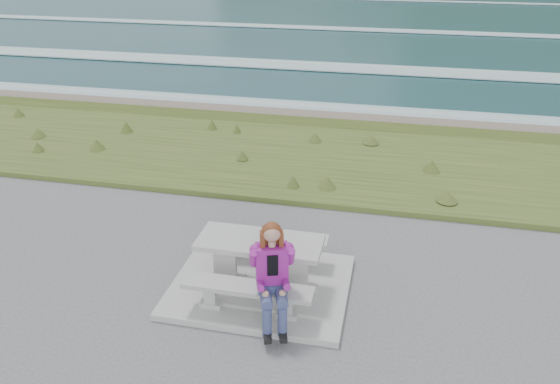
{
  "coord_description": "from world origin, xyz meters",
  "views": [
    {
      "loc": [
        1.73,
        -6.5,
        4.9
      ],
      "look_at": [
        0.03,
        1.2,
        1.05
      ],
      "focal_mm": 35.0,
      "sensor_mm": 36.0,
      "label": 1
    }
  ],
  "objects_px": {
    "picnic_table": "(260,250)",
    "seated_woman": "(273,290)",
    "bench_seaward": "(271,239)",
    "bench_landward": "(247,291)"
  },
  "relations": [
    {
      "from": "picnic_table",
      "to": "bench_landward",
      "type": "height_order",
      "value": "picnic_table"
    },
    {
      "from": "picnic_table",
      "to": "bench_landward",
      "type": "relative_size",
      "value": 1.0
    },
    {
      "from": "seated_woman",
      "to": "picnic_table",
      "type": "bearing_deg",
      "value": 97.25
    },
    {
      "from": "picnic_table",
      "to": "seated_woman",
      "type": "relative_size",
      "value": 1.25
    },
    {
      "from": "picnic_table",
      "to": "seated_woman",
      "type": "xyz_separation_m",
      "value": [
        0.39,
        -0.83,
        -0.05
      ]
    },
    {
      "from": "bench_seaward",
      "to": "seated_woman",
      "type": "distance_m",
      "value": 1.59
    },
    {
      "from": "bench_seaward",
      "to": "picnic_table",
      "type": "bearing_deg",
      "value": -90.0
    },
    {
      "from": "picnic_table",
      "to": "bench_seaward",
      "type": "height_order",
      "value": "picnic_table"
    },
    {
      "from": "bench_landward",
      "to": "bench_seaward",
      "type": "relative_size",
      "value": 1.0
    },
    {
      "from": "bench_landward",
      "to": "seated_woman",
      "type": "height_order",
      "value": "seated_woman"
    }
  ]
}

